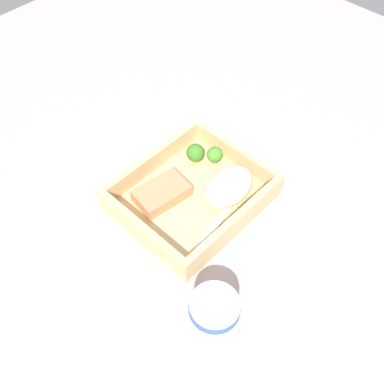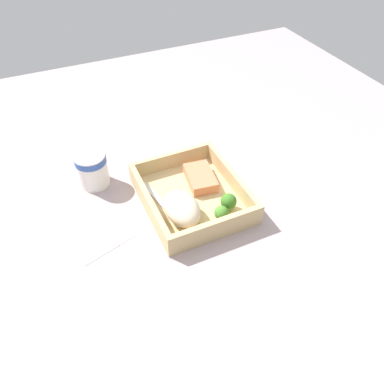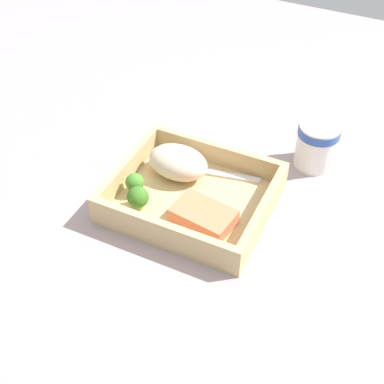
% 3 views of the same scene
% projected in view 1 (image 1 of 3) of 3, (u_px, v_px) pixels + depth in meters
% --- Properties ---
extents(ground_plane, '(1.60, 1.60, 0.02)m').
position_uv_depth(ground_plane, '(192.00, 205.00, 0.82)').
color(ground_plane, '#9E8C8E').
extents(takeout_tray, '(0.25, 0.21, 0.01)m').
position_uv_depth(takeout_tray, '(192.00, 199.00, 0.81)').
color(takeout_tray, tan).
rests_on(takeout_tray, ground_plane).
extents(tray_rim, '(0.25, 0.21, 0.04)m').
position_uv_depth(tray_rim, '(192.00, 190.00, 0.79)').
color(tray_rim, tan).
rests_on(tray_rim, takeout_tray).
extents(salmon_fillet, '(0.10, 0.07, 0.02)m').
position_uv_depth(salmon_fillet, '(162.00, 193.00, 0.79)').
color(salmon_fillet, '#E77A54').
rests_on(salmon_fillet, takeout_tray).
extents(mashed_potatoes, '(0.10, 0.07, 0.05)m').
position_uv_depth(mashed_potatoes, '(229.00, 186.00, 0.78)').
color(mashed_potatoes, beige).
rests_on(mashed_potatoes, takeout_tray).
extents(broccoli_floret_1, '(0.03, 0.03, 0.04)m').
position_uv_depth(broccoli_floret_1, '(195.00, 153.00, 0.84)').
color(broccoli_floret_1, '#7AA455').
rests_on(broccoli_floret_1, takeout_tray).
extents(broccoli_floret_2, '(0.03, 0.03, 0.04)m').
position_uv_depth(broccoli_floret_2, '(215.00, 155.00, 0.84)').
color(broccoli_floret_2, '#809E59').
rests_on(broccoli_floret_2, takeout_tray).
extents(fork, '(0.16, 0.05, 0.00)m').
position_uv_depth(fork, '(222.00, 217.00, 0.77)').
color(fork, silver).
rests_on(fork, takeout_tray).
extents(paper_cup, '(0.07, 0.07, 0.08)m').
position_uv_depth(paper_cup, '(214.00, 315.00, 0.63)').
color(paper_cup, white).
rests_on(paper_cup, ground_plane).
extents(receipt_slip, '(0.11, 0.13, 0.00)m').
position_uv_depth(receipt_slip, '(299.00, 265.00, 0.73)').
color(receipt_slip, white).
rests_on(receipt_slip, ground_plane).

